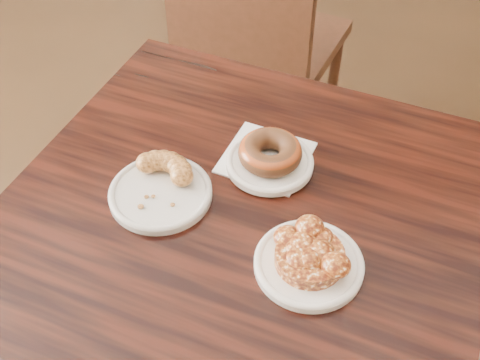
# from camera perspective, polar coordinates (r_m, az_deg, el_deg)

# --- Properties ---
(floor) EXTENTS (5.00, 5.00, 0.00)m
(floor) POSITION_cam_1_polar(r_m,az_deg,el_deg) (1.73, -2.39, -14.62)
(floor) COLOR black
(floor) RESTS_ON ground
(cafe_table) EXTENTS (0.99, 0.99, 0.75)m
(cafe_table) POSITION_cam_1_polar(r_m,az_deg,el_deg) (1.31, 0.11, -14.03)
(cafe_table) COLOR black
(cafe_table) RESTS_ON floor
(chair_far) EXTENTS (0.60, 0.60, 0.90)m
(chair_far) POSITION_cam_1_polar(r_m,az_deg,el_deg) (1.93, 2.32, 12.83)
(chair_far) COLOR black
(chair_far) RESTS_ON floor
(napkin) EXTENTS (0.18, 0.18, 0.00)m
(napkin) POSITION_cam_1_polar(r_m,az_deg,el_deg) (1.09, 2.47, 2.16)
(napkin) COLOR white
(napkin) RESTS_ON cafe_table
(plate_donut) EXTENTS (0.16, 0.16, 0.01)m
(plate_donut) POSITION_cam_1_polar(r_m,az_deg,el_deg) (1.07, 2.83, 1.65)
(plate_donut) COLOR white
(plate_donut) RESTS_ON napkin
(plate_cruller) EXTENTS (0.18, 0.18, 0.01)m
(plate_cruller) POSITION_cam_1_polar(r_m,az_deg,el_deg) (1.03, -7.54, -1.28)
(plate_cruller) COLOR silver
(plate_cruller) RESTS_ON cafe_table
(plate_fritter) EXTENTS (0.17, 0.17, 0.01)m
(plate_fritter) POSITION_cam_1_polar(r_m,az_deg,el_deg) (0.94, 6.53, -7.94)
(plate_fritter) COLOR white
(plate_fritter) RESTS_ON cafe_table
(glazed_donut) EXTENTS (0.11, 0.11, 0.04)m
(glazed_donut) POSITION_cam_1_polar(r_m,az_deg,el_deg) (1.05, 2.88, 2.65)
(glazed_donut) COLOR maroon
(glazed_donut) RESTS_ON plate_donut
(apple_fritter) EXTENTS (0.15, 0.15, 0.03)m
(apple_fritter) POSITION_cam_1_polar(r_m,az_deg,el_deg) (0.92, 6.65, -7.08)
(apple_fritter) COLOR #431307
(apple_fritter) RESTS_ON plate_fritter
(cruller_fragment) EXTENTS (0.13, 0.13, 0.04)m
(cruller_fragment) POSITION_cam_1_polar(r_m,az_deg,el_deg) (1.02, -7.67, -0.36)
(cruller_fragment) COLOR brown
(cruller_fragment) RESTS_ON plate_cruller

